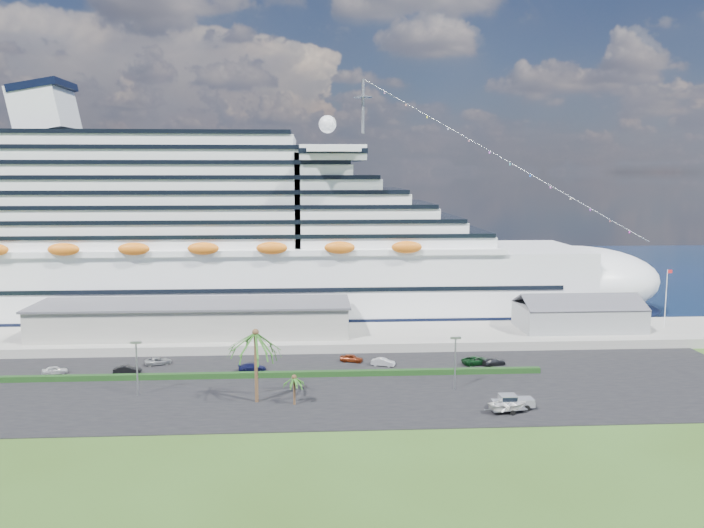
{
  "coord_description": "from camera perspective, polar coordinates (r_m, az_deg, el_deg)",
  "views": [
    {
      "loc": [
        -1.95,
        -92.91,
        33.27
      ],
      "look_at": [
        5.47,
        30.0,
        16.78
      ],
      "focal_mm": 35.0,
      "sensor_mm": 36.0,
      "label": 1
    }
  ],
  "objects": [
    {
      "name": "wharf",
      "position": [
        136.81,
        -2.55,
        -6.07
      ],
      "size": [
        240.0,
        20.0,
        1.8
      ],
      "primitive_type": "cube",
      "color": "gray",
      "rests_on": "ground"
    },
    {
      "name": "port_shed",
      "position": [
        146.32,
        18.31,
        -4.15
      ],
      "size": [
        24.0,
        12.31,
        7.37
      ],
      "color": "gray",
      "rests_on": "wharf"
    },
    {
      "name": "pickup_truck",
      "position": [
        101.16,
        13.17,
        -11.03
      ],
      "size": [
        5.86,
        2.34,
        2.06
      ],
      "color": "black",
      "rests_on": "asphalt_lot"
    },
    {
      "name": "lamp_post_left",
      "position": [
        107.9,
        -17.46,
        -7.73
      ],
      "size": [
        1.6,
        0.35,
        8.27
      ],
      "color": "gray",
      "rests_on": "asphalt_lot"
    },
    {
      "name": "parked_car_4",
      "position": [
        121.82,
        -0.05,
        -7.83
      ],
      "size": [
        4.33,
        2.87,
        1.37
      ],
      "primitive_type": "imported",
      "rotation": [
        0.0,
        0.0,
        1.23
      ],
      "color": "maroon",
      "rests_on": "asphalt_lot"
    },
    {
      "name": "boat_trailer",
      "position": [
        99.4,
        12.86,
        -11.33
      ],
      "size": [
        6.44,
        4.73,
        1.79
      ],
      "color": "gray",
      "rests_on": "asphalt_lot"
    },
    {
      "name": "parked_car_6",
      "position": [
        122.19,
        10.32,
        -7.89
      ],
      "size": [
        5.58,
        3.66,
        1.43
      ],
      "primitive_type": "imported",
      "rotation": [
        0.0,
        0.0,
        1.84
      ],
      "color": "black",
      "rests_on": "asphalt_lot"
    },
    {
      "name": "ground",
      "position": [
        98.71,
        -2.17,
        -12.08
      ],
      "size": [
        420.0,
        420.0,
        0.0
      ],
      "primitive_type": "plane",
      "color": "#304A18",
      "rests_on": "ground"
    },
    {
      "name": "parked_car_3",
      "position": [
        117.67,
        -8.3,
        -8.48
      ],
      "size": [
        4.73,
        2.17,
        1.34
      ],
      "primitive_type": "imported",
      "rotation": [
        0.0,
        0.0,
        1.64
      ],
      "color": "#11143D",
      "rests_on": "asphalt_lot"
    },
    {
      "name": "flagpole",
      "position": [
        153.21,
        24.66,
        -2.47
      ],
      "size": [
        1.08,
        0.16,
        12.0
      ],
      "color": "silver",
      "rests_on": "wharf"
    },
    {
      "name": "asphalt_lot",
      "position": [
        109.11,
        -2.3,
        -10.1
      ],
      "size": [
        140.0,
        38.0,
        0.12
      ],
      "primitive_type": "cube",
      "color": "black",
      "rests_on": "ground"
    },
    {
      "name": "parked_car_2",
      "position": [
        124.82,
        -15.8,
        -7.77
      ],
      "size": [
        4.95,
        3.48,
        1.25
      ],
      "primitive_type": "imported",
      "rotation": [
        0.0,
        0.0,
        1.92
      ],
      "color": "gray",
      "rests_on": "asphalt_lot"
    },
    {
      "name": "parked_car_7",
      "position": [
        122.34,
        11.72,
        -7.96
      ],
      "size": [
        4.63,
        2.98,
        1.25
      ],
      "primitive_type": "imported",
      "rotation": [
        0.0,
        0.0,
        1.88
      ],
      "color": "black",
      "rests_on": "asphalt_lot"
    },
    {
      "name": "water",
      "position": [
        225.39,
        -2.92,
        -0.87
      ],
      "size": [
        420.0,
        160.0,
        0.02
      ],
      "primitive_type": "cube",
      "color": "black",
      "rests_on": "ground"
    },
    {
      "name": "hedge",
      "position": [
        113.88,
        -6.43,
        -9.11
      ],
      "size": [
        88.0,
        1.1,
        0.9
      ],
      "primitive_type": "cube",
      "color": "black",
      "rests_on": "asphalt_lot"
    },
    {
      "name": "terminal_building",
      "position": [
        137.82,
        -13.04,
        -4.41
      ],
      "size": [
        61.0,
        15.0,
        6.3
      ],
      "color": "gray",
      "rests_on": "wharf"
    },
    {
      "name": "parked_car_0",
      "position": [
        124.77,
        -23.47,
        -8.11
      ],
      "size": [
        4.25,
        2.65,
        1.35
      ],
      "primitive_type": "imported",
      "rotation": [
        0.0,
        0.0,
        1.86
      ],
      "color": "silver",
      "rests_on": "asphalt_lot"
    },
    {
      "name": "lamp_post_right",
      "position": [
        106.98,
        8.59,
        -7.59
      ],
      "size": [
        1.6,
        0.35,
        8.27
      ],
      "color": "gray",
      "rests_on": "asphalt_lot"
    },
    {
      "name": "parked_car_1",
      "position": [
        120.51,
        -18.17,
        -8.37
      ],
      "size": [
        4.52,
        1.8,
        1.46
      ],
      "primitive_type": "imported",
      "rotation": [
        0.0,
        0.0,
        1.63
      ],
      "color": "black",
      "rests_on": "asphalt_lot"
    },
    {
      "name": "parked_car_5",
      "position": [
        119.51,
        2.6,
        -8.15
      ],
      "size": [
        4.32,
        2.69,
        1.35
      ],
      "primitive_type": "imported",
      "rotation": [
        0.0,
        0.0,
        1.23
      ],
      "color": "#AEB0B6",
      "rests_on": "asphalt_lot"
    },
    {
      "name": "palm_tall",
      "position": [
        100.18,
        -8.01,
        -6.35
      ],
      "size": [
        8.82,
        8.82,
        11.13
      ],
      "color": "#47301E",
      "rests_on": "ground"
    },
    {
      "name": "palm_short",
      "position": [
        99.93,
        -4.83,
        -9.63
      ],
      "size": [
        3.53,
        3.53,
        4.56
      ],
      "color": "#47301E",
      "rests_on": "ground"
    },
    {
      "name": "cruise_ship",
      "position": [
        159.0,
        -10.51,
        1.51
      ],
      "size": [
        191.0,
        38.0,
        54.0
      ],
      "color": "silver",
      "rests_on": "ground"
    }
  ]
}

